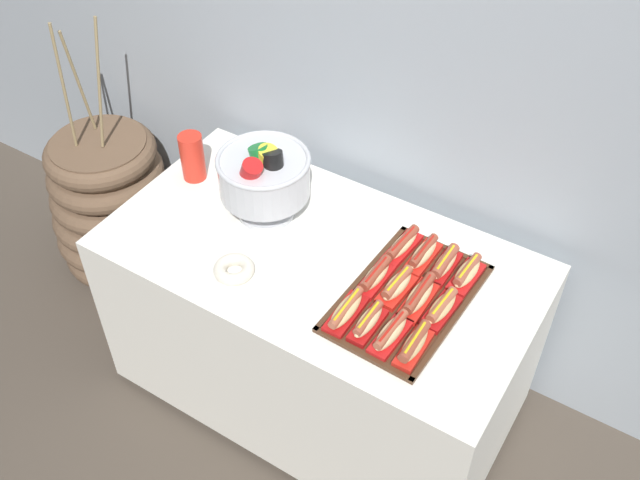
# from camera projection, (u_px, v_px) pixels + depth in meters

# --- Properties ---
(ground_plane) EXTENTS (10.00, 10.00, 0.00)m
(ground_plane) POSITION_uv_depth(u_px,v_px,m) (319.00, 390.00, 2.88)
(ground_plane) COLOR #4C4238
(back_wall) EXTENTS (6.00, 0.10, 2.60)m
(back_wall) POSITION_uv_depth(u_px,v_px,m) (404.00, 34.00, 2.28)
(back_wall) COLOR #9EA8B2
(back_wall) RESTS_ON ground_plane
(buffet_table) EXTENTS (1.40, 0.75, 0.76)m
(buffet_table) POSITION_uv_depth(u_px,v_px,m) (319.00, 326.00, 2.61)
(buffet_table) COLOR white
(buffet_table) RESTS_ON ground_plane
(floor_vase) EXTENTS (0.55, 0.55, 1.19)m
(floor_vase) POSITION_uv_depth(u_px,v_px,m) (114.00, 204.00, 3.20)
(floor_vase) COLOR brown
(floor_vase) RESTS_ON ground_plane
(serving_tray) EXTENTS (0.35, 0.54, 0.01)m
(serving_tray) POSITION_uv_depth(u_px,v_px,m) (407.00, 298.00, 2.21)
(serving_tray) COLOR #472B19
(serving_tray) RESTS_ON buffet_table
(hot_dog_0) EXTENTS (0.07, 0.18, 0.06)m
(hot_dog_0) POSITION_uv_depth(u_px,v_px,m) (346.00, 311.00, 2.14)
(hot_dog_0) COLOR #B21414
(hot_dog_0) RESTS_ON serving_tray
(hot_dog_1) EXTENTS (0.06, 0.15, 0.06)m
(hot_dog_1) POSITION_uv_depth(u_px,v_px,m) (368.00, 321.00, 2.11)
(hot_dog_1) COLOR #B21414
(hot_dog_1) RESTS_ON serving_tray
(hot_dog_2) EXTENTS (0.07, 0.17, 0.06)m
(hot_dog_2) POSITION_uv_depth(u_px,v_px,m) (391.00, 333.00, 2.08)
(hot_dog_2) COLOR red
(hot_dog_2) RESTS_ON serving_tray
(hot_dog_3) EXTENTS (0.06, 0.16, 0.06)m
(hot_dog_3) POSITION_uv_depth(u_px,v_px,m) (414.00, 345.00, 2.05)
(hot_dog_3) COLOR red
(hot_dog_3) RESTS_ON serving_tray
(hot_dog_4) EXTENTS (0.06, 0.16, 0.06)m
(hot_dog_4) POSITION_uv_depth(u_px,v_px,m) (375.00, 276.00, 2.24)
(hot_dog_4) COLOR red
(hot_dog_4) RESTS_ON serving_tray
(hot_dog_5) EXTENTS (0.07, 0.16, 0.06)m
(hot_dog_5) POSITION_uv_depth(u_px,v_px,m) (397.00, 286.00, 2.21)
(hot_dog_5) COLOR red
(hot_dog_5) RESTS_ON serving_tray
(hot_dog_6) EXTENTS (0.07, 0.18, 0.06)m
(hot_dog_6) POSITION_uv_depth(u_px,v_px,m) (419.00, 297.00, 2.18)
(hot_dog_6) COLOR red
(hot_dog_6) RESTS_ON serving_tray
(hot_dog_7) EXTENTS (0.07, 0.16, 0.06)m
(hot_dog_7) POSITION_uv_depth(u_px,v_px,m) (441.00, 308.00, 2.15)
(hot_dog_7) COLOR #B21414
(hot_dog_7) RESTS_ON serving_tray
(hot_dog_8) EXTENTS (0.07, 0.18, 0.06)m
(hot_dog_8) POSITION_uv_depth(u_px,v_px,m) (402.00, 245.00, 2.34)
(hot_dog_8) COLOR red
(hot_dog_8) RESTS_ON serving_tray
(hot_dog_9) EXTENTS (0.06, 0.17, 0.06)m
(hot_dog_9) POSITION_uv_depth(u_px,v_px,m) (423.00, 254.00, 2.31)
(hot_dog_9) COLOR red
(hot_dog_9) RESTS_ON serving_tray
(hot_dog_10) EXTENTS (0.06, 0.16, 0.06)m
(hot_dog_10) POSITION_uv_depth(u_px,v_px,m) (445.00, 264.00, 2.28)
(hot_dog_10) COLOR #B21414
(hot_dog_10) RESTS_ON serving_tray
(hot_dog_11) EXTENTS (0.07, 0.16, 0.06)m
(hot_dog_11) POSITION_uv_depth(u_px,v_px,m) (467.00, 273.00, 2.24)
(hot_dog_11) COLOR red
(hot_dog_11) RESTS_ON serving_tray
(punch_bowl) EXTENTS (0.31, 0.31, 0.28)m
(punch_bowl) POSITION_uv_depth(u_px,v_px,m) (264.00, 176.00, 2.39)
(punch_bowl) COLOR silver
(punch_bowl) RESTS_ON buffet_table
(cup_stack) EXTENTS (0.08, 0.08, 0.18)m
(cup_stack) POSITION_uv_depth(u_px,v_px,m) (192.00, 157.00, 2.58)
(cup_stack) COLOR red
(cup_stack) RESTS_ON buffet_table
(donut) EXTENTS (0.13, 0.13, 0.04)m
(donut) POSITION_uv_depth(u_px,v_px,m) (234.00, 269.00, 2.28)
(donut) COLOR silver
(donut) RESTS_ON buffet_table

